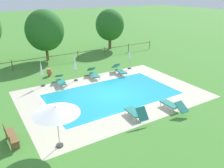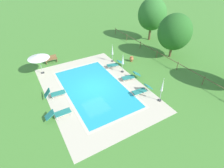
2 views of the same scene
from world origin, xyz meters
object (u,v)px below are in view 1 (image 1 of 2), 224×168
(sun_lounger_south_near_corner, at_px, (94,73))
(patio_umbrella_open_foreground, at_px, (56,110))
(terracotta_urn_near_fence, at_px, (49,72))
(tree_west_mid, at_px, (45,30))
(patio_umbrella_closed_row_west, at_px, (75,65))
(sun_lounger_north_mid, at_px, (173,105))
(sun_lounger_north_near_steps, at_px, (136,113))
(patio_umbrella_closed_row_mid_west, at_px, (130,54))
(sun_lounger_north_far, at_px, (61,80))
(tree_far_west, at_px, (110,25))
(patio_umbrella_closed_row_mid_east, at_px, (41,70))
(wooden_bench_lawn_side, at_px, (10,136))
(sun_lounger_north_end, at_px, (119,70))

(sun_lounger_south_near_corner, height_order, patio_umbrella_open_foreground, patio_umbrella_open_foreground)
(terracotta_urn_near_fence, height_order, tree_west_mid, tree_west_mid)
(patio_umbrella_closed_row_west, height_order, tree_west_mid, tree_west_mid)
(sun_lounger_north_mid, bearing_deg, sun_lounger_north_near_steps, 171.27)
(patio_umbrella_closed_row_west, height_order, patio_umbrella_closed_row_mid_west, patio_umbrella_closed_row_mid_west)
(sun_lounger_north_far, height_order, sun_lounger_south_near_corner, sun_lounger_south_near_corner)
(patio_umbrella_closed_row_west, distance_m, tree_far_west, 11.99)
(patio_umbrella_closed_row_mid_east, bearing_deg, sun_lounger_north_mid, -54.63)
(patio_umbrella_open_foreground, height_order, patio_umbrella_closed_row_mid_east, patio_umbrella_open_foreground)
(sun_lounger_north_mid, bearing_deg, patio_umbrella_closed_row_mid_west, 72.91)
(sun_lounger_north_near_steps, relative_size, patio_umbrella_closed_row_mid_west, 0.79)
(terracotta_urn_near_fence, relative_size, tree_west_mid, 0.12)
(patio_umbrella_closed_row_mid_west, relative_size, tree_west_mid, 0.45)
(patio_umbrella_closed_row_mid_west, bearing_deg, tree_west_mid, 129.61)
(sun_lounger_north_mid, distance_m, wooden_bench_lawn_side, 9.72)
(sun_lounger_north_far, height_order, patio_umbrella_open_foreground, patio_umbrella_open_foreground)
(tree_west_mid, bearing_deg, sun_lounger_north_end, -61.55)
(sun_lounger_north_mid, distance_m, patio_umbrella_closed_row_west, 8.84)
(sun_lounger_north_far, height_order, patio_umbrella_closed_row_mid_east, patio_umbrella_closed_row_mid_east)
(patio_umbrella_closed_row_mid_east, xyz_separation_m, terracotta_urn_near_fence, (1.18, 2.04, -1.01))
(patio_umbrella_open_foreground, bearing_deg, tree_west_mid, 74.91)
(sun_lounger_south_near_corner, bearing_deg, patio_umbrella_open_foreground, -127.36)
(sun_lounger_north_end, bearing_deg, tree_west_mid, 118.45)
(sun_lounger_north_near_steps, distance_m, tree_far_west, 18.11)
(patio_umbrella_open_foreground, distance_m, patio_umbrella_closed_row_west, 8.99)
(patio_umbrella_closed_row_west, bearing_deg, sun_lounger_north_end, -6.81)
(sun_lounger_north_far, relative_size, wooden_bench_lawn_side, 1.41)
(patio_umbrella_closed_row_west, xyz_separation_m, terracotta_urn_near_fence, (-1.56, 2.34, -1.09))
(sun_lounger_north_end, relative_size, patio_umbrella_closed_row_west, 0.90)
(tree_west_mid, bearing_deg, patio_umbrella_closed_row_mid_east, -109.93)
(sun_lounger_north_far, distance_m, sun_lounger_south_near_corner, 3.09)
(terracotta_urn_near_fence, bearing_deg, sun_lounger_south_near_corner, -36.54)
(patio_umbrella_open_foreground, relative_size, patio_umbrella_closed_row_mid_west, 0.94)
(patio_umbrella_closed_row_west, height_order, terracotta_urn_near_fence, patio_umbrella_closed_row_west)
(sun_lounger_north_mid, xyz_separation_m, patio_umbrella_closed_row_west, (-3.25, 8.15, 1.08))
(tree_far_west, bearing_deg, sun_lounger_north_end, -115.97)
(sun_lounger_south_near_corner, bearing_deg, sun_lounger_north_mid, -79.01)
(sun_lounger_north_near_steps, xyz_separation_m, patio_umbrella_open_foreground, (-4.85, -0.14, 1.65))
(patio_umbrella_open_foreground, xyz_separation_m, wooden_bench_lawn_side, (-2.03, 1.50, -1.57))
(patio_umbrella_closed_row_west, xyz_separation_m, tree_far_west, (8.46, 8.34, 1.63))
(terracotta_urn_near_fence, bearing_deg, tree_far_west, 30.90)
(patio_umbrella_open_foreground, bearing_deg, sun_lounger_north_end, 41.16)
(sun_lounger_south_near_corner, distance_m, terracotta_urn_near_fence, 4.04)
(patio_umbrella_closed_row_mid_east, bearing_deg, sun_lounger_south_near_corner, -4.65)
(patio_umbrella_closed_row_mid_west, bearing_deg, sun_lounger_north_mid, -107.09)
(patio_umbrella_open_foreground, relative_size, patio_umbrella_closed_row_west, 1.01)
(patio_umbrella_open_foreground, xyz_separation_m, patio_umbrella_closed_row_mid_east, (1.54, 8.17, -0.67))
(sun_lounger_north_end, distance_m, patio_umbrella_open_foreground, 11.34)
(sun_lounger_north_near_steps, distance_m, patio_umbrella_closed_row_mid_east, 8.75)
(patio_umbrella_closed_row_mid_east, bearing_deg, tree_west_mid, 70.07)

